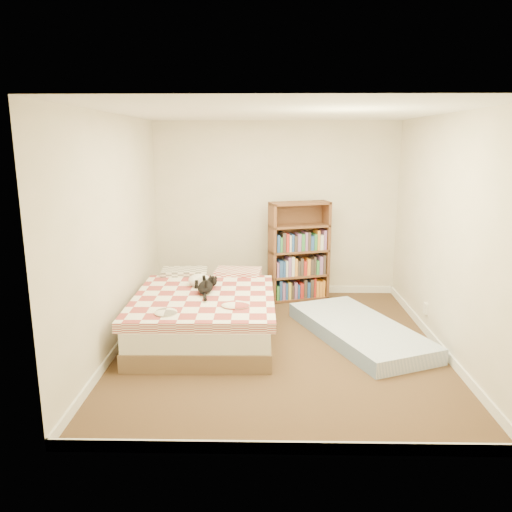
{
  "coord_description": "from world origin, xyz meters",
  "views": [
    {
      "loc": [
        -0.15,
        -5.2,
        2.21
      ],
      "look_at": [
        -0.26,
        0.3,
        0.95
      ],
      "focal_mm": 35.0,
      "sensor_mm": 36.0,
      "label": 1
    }
  ],
  "objects_px": {
    "bed": "(206,311)",
    "bookshelf": "(299,263)",
    "white_dog": "(200,280)",
    "black_cat": "(206,286)",
    "floor_mattress": "(359,331)"
  },
  "relations": [
    {
      "from": "black_cat",
      "to": "bed",
      "type": "bearing_deg",
      "value": 122.69
    },
    {
      "from": "bed",
      "to": "bookshelf",
      "type": "relative_size",
      "value": 1.55
    },
    {
      "from": "floor_mattress",
      "to": "white_dog",
      "type": "bearing_deg",
      "value": 147.17
    },
    {
      "from": "black_cat",
      "to": "white_dog",
      "type": "height_order",
      "value": "black_cat"
    },
    {
      "from": "bookshelf",
      "to": "black_cat",
      "type": "distance_m",
      "value": 1.8
    },
    {
      "from": "bed",
      "to": "black_cat",
      "type": "relative_size",
      "value": 3.33
    },
    {
      "from": "bed",
      "to": "bookshelf",
      "type": "xyz_separation_m",
      "value": [
        1.17,
        1.34,
        0.26
      ]
    },
    {
      "from": "floor_mattress",
      "to": "white_dog",
      "type": "distance_m",
      "value": 1.96
    },
    {
      "from": "bed",
      "to": "white_dog",
      "type": "bearing_deg",
      "value": 113.99
    },
    {
      "from": "bed",
      "to": "floor_mattress",
      "type": "height_order",
      "value": "bed"
    },
    {
      "from": "bookshelf",
      "to": "white_dog",
      "type": "bearing_deg",
      "value": -154.4
    },
    {
      "from": "floor_mattress",
      "to": "black_cat",
      "type": "relative_size",
      "value": 2.94
    },
    {
      "from": "black_cat",
      "to": "white_dog",
      "type": "bearing_deg",
      "value": 129.34
    },
    {
      "from": "bookshelf",
      "to": "black_cat",
      "type": "bearing_deg",
      "value": -146.84
    },
    {
      "from": "bed",
      "to": "bookshelf",
      "type": "height_order",
      "value": "bookshelf"
    }
  ]
}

